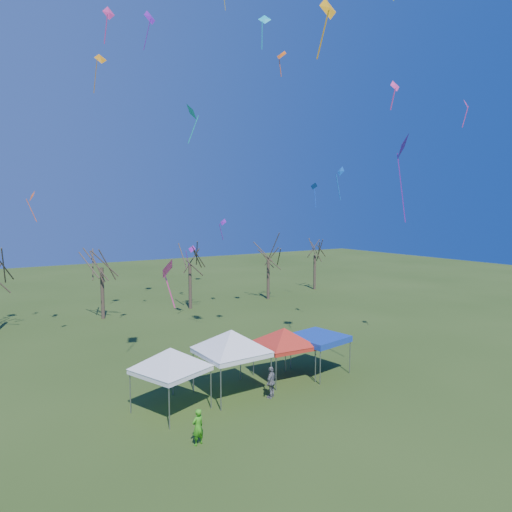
{
  "coord_description": "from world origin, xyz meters",
  "views": [
    {
      "loc": [
        -12.63,
        -16.9,
        9.66
      ],
      "look_at": [
        0.21,
        3.0,
        7.32
      ],
      "focal_mm": 32.0,
      "sensor_mm": 36.0,
      "label": 1
    }
  ],
  "objects": [
    {
      "name": "ground",
      "position": [
        0.0,
        0.0,
        0.0
      ],
      "size": [
        140.0,
        140.0,
        0.0
      ],
      "primitive_type": "plane",
      "color": "#2B4416",
      "rests_on": "ground"
    },
    {
      "name": "tree_2",
      "position": [
        -2.37,
        24.38,
        6.29
      ],
      "size": [
        3.71,
        3.71,
        8.18
      ],
      "color": "#3D2D21",
      "rests_on": "ground"
    },
    {
      "name": "tree_3",
      "position": [
        6.03,
        24.04,
        6.08
      ],
      "size": [
        3.59,
        3.59,
        7.91
      ],
      "color": "#3D2D21",
      "rests_on": "ground"
    },
    {
      "name": "tree_4",
      "position": [
        15.36,
        24.0,
        6.06
      ],
      "size": [
        3.58,
        3.58,
        7.89
      ],
      "color": "#3D2D21",
      "rests_on": "ground"
    },
    {
      "name": "tree_5",
      "position": [
        23.72,
        26.07,
        5.73
      ],
      "size": [
        3.39,
        3.39,
        7.46
      ],
      "color": "#3D2D21",
      "rests_on": "ground"
    },
    {
      "name": "tent_white_west",
      "position": [
        -4.55,
        3.19,
        2.93
      ],
      "size": [
        3.86,
        3.86,
        3.63
      ],
      "rotation": [
        0.0,
        0.0,
        0.35
      ],
      "color": "gray",
      "rests_on": "ground"
    },
    {
      "name": "tent_white_mid",
      "position": [
        -1.06,
        3.42,
        3.23
      ],
      "size": [
        4.54,
        4.54,
        4.0
      ],
      "rotation": [
        0.0,
        0.0,
        0.02
      ],
      "color": "gray",
      "rests_on": "ground"
    },
    {
      "name": "tent_red",
      "position": [
        2.56,
        3.68,
        2.79
      ],
      "size": [
        3.91,
        3.91,
        3.46
      ],
      "rotation": [
        0.0,
        0.0,
        -0.08
      ],
      "color": "gray",
      "rests_on": "ground"
    },
    {
      "name": "tent_blue",
      "position": [
        4.84,
        3.38,
        2.1
      ],
      "size": [
        3.32,
        3.32,
        2.28
      ],
      "rotation": [
        0.0,
        0.0,
        0.16
      ],
      "color": "gray",
      "rests_on": "ground"
    },
    {
      "name": "person_green",
      "position": [
        -4.87,
        -0.43,
        0.77
      ],
      "size": [
        0.63,
        0.49,
        1.53
      ],
      "primitive_type": "imported",
      "rotation": [
        0.0,
        0.0,
        3.39
      ],
      "color": "green",
      "rests_on": "ground"
    },
    {
      "name": "person_grey",
      "position": [
        0.42,
        1.86,
        0.83
      ],
      "size": [
        1.05,
        0.83,
        1.66
      ],
      "primitive_type": "imported",
      "rotation": [
        0.0,
        0.0,
        3.65
      ],
      "color": "slate",
      "rests_on": "ground"
    },
    {
      "name": "kite_1",
      "position": [
        -5.11,
        2.03,
        7.11
      ],
      "size": [
        1.11,
        1.09,
        2.31
      ],
      "rotation": [
        0.0,
        0.0,
        3.9
      ],
      "color": "#F63681",
      "rests_on": "ground"
    },
    {
      "name": "kite_22",
      "position": [
        6.03,
        23.58,
        5.89
      ],
      "size": [
        1.06,
        1.1,
        2.82
      ],
      "rotation": [
        0.0,
        0.0,
        5.31
      ],
      "color": "purple",
      "rests_on": "ground"
    },
    {
      "name": "kite_27",
      "position": [
        0.28,
        -2.28,
        17.77
      ],
      "size": [
        1.02,
        0.66,
        2.46
      ],
      "rotation": [
        0.0,
        0.0,
        0.1
      ],
      "color": "#FAA10D",
      "rests_on": "ground"
    },
    {
      "name": "kite_9",
      "position": [
        13.07,
        -0.22,
        15.97
      ],
      "size": [
        0.75,
        0.61,
        1.71
      ],
      "rotation": [
        0.0,
        0.0,
        0.45
      ],
      "color": "#D12E7C",
      "rests_on": "ground"
    },
    {
      "name": "kite_17",
      "position": [
        12.04,
        9.38,
        12.62
      ],
      "size": [
        0.51,
        0.87,
        2.61
      ],
      "rotation": [
        0.0,
        0.0,
        4.64
      ],
      "color": "blue",
      "rests_on": "ground"
    },
    {
      "name": "kite_18",
      "position": [
        2.45,
        5.57,
        20.46
      ],
      "size": [
        0.9,
        0.79,
        1.96
      ],
      "rotation": [
        0.0,
        0.0,
        5.76
      ],
      "color": "#0DB1CF",
      "rests_on": "ground"
    },
    {
      "name": "kite_26",
      "position": [
        -3.54,
        18.06,
        20.62
      ],
      "size": [
        1.01,
        0.88,
        2.86
      ],
      "rotation": [
        0.0,
        0.0,
        0.12
      ],
      "color": "orange",
      "rests_on": "ground"
    },
    {
      "name": "kite_24",
      "position": [
        -4.93,
        10.56,
        20.87
      ],
      "size": [
        0.82,
        0.49,
        2.11
      ],
      "rotation": [
        0.0,
        0.0,
        0.26
      ],
      "color": "#E73382",
      "rests_on": "ground"
    },
    {
      "name": "kite_3",
      "position": [
        1.13,
        20.33,
        25.31
      ],
      "size": [
        1.48,
        1.18,
        3.27
      ],
      "rotation": [
        0.0,
        0.0,
        0.49
      ],
      "color": "purple",
      "rests_on": "ground"
    },
    {
      "name": "kite_15",
      "position": [
        8.21,
        11.88,
        21.32
      ],
      "size": [
        0.85,
        1.09,
        1.97
      ],
      "rotation": [
        0.0,
        0.0,
        4.91
      ],
      "color": "#FF5F0D",
      "rests_on": "ground"
    },
    {
      "name": "kite_13",
      "position": [
        -8.16,
        20.77,
        10.72
      ],
      "size": [
        0.68,
        0.95,
        2.36
      ],
      "rotation": [
        0.0,
        0.0,
        4.76
      ],
      "color": "#FF540D",
      "rests_on": "ground"
    },
    {
      "name": "kite_19",
      "position": [
        8.53,
        21.76,
        8.55
      ],
      "size": [
        0.69,
        0.89,
        2.12
      ],
      "rotation": [
        0.0,
        0.0,
        5.02
      ],
      "color": "purple",
      "rests_on": "ground"
    },
    {
      "name": "kite_5",
      "position": [
        6.01,
        -1.45,
        12.85
      ],
      "size": [
        1.48,
        1.3,
        4.48
      ],
      "rotation": [
        0.0,
        0.0,
        3.76
      ],
      "color": "#6D169E",
      "rests_on": "ground"
    },
    {
      "name": "kite_11",
      "position": [
        1.35,
        13.03,
        16.58
      ],
      "size": [
        1.13,
        1.48,
        2.84
      ],
      "rotation": [
        0.0,
        0.0,
        1.31
      ],
      "color": "#0BAB87",
      "rests_on": "ground"
    },
    {
      "name": "kite_25",
      "position": [
        6.33,
        -0.61,
        15.98
      ],
      "size": [
        0.68,
        0.35,
        1.52
      ],
      "rotation": [
        0.0,
        0.0,
        6.27
      ],
      "color": "#F13588",
      "rests_on": "ground"
    },
    {
      "name": "kite_12",
      "position": [
        17.66,
        19.17,
        12.12
      ],
      "size": [
        0.88,
        0.6,
        2.58
      ],
      "rotation": [
        0.0,
        0.0,
        3.03
      ],
      "color": "blue",
      "rests_on": "ground"
    }
  ]
}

